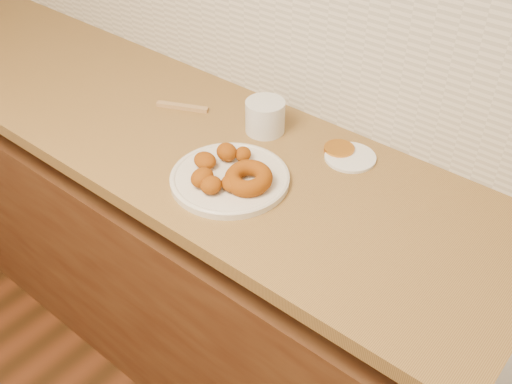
% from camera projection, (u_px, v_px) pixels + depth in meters
% --- Properties ---
extents(base_cabinet, '(3.60, 0.60, 0.77)m').
position_uv_depth(base_cabinet, '(315.00, 336.00, 1.74)').
color(base_cabinet, '#58351A').
rests_on(base_cabinet, floor).
extents(butcher_block, '(2.30, 0.62, 0.04)m').
position_uv_depth(butcher_block, '(144.00, 116.00, 1.75)').
color(butcher_block, olive).
rests_on(butcher_block, base_cabinet).
extents(backsplash, '(3.60, 0.02, 0.60)m').
position_uv_depth(backsplash, '(410.00, 40.00, 1.41)').
color(backsplash, beige).
rests_on(backsplash, wall_back).
extents(donut_plate, '(0.29, 0.29, 0.02)m').
position_uv_depth(donut_plate, '(230.00, 179.00, 1.47)').
color(donut_plate, beige).
rests_on(donut_plate, butcher_block).
extents(ring_donut, '(0.14, 0.14, 0.05)m').
position_uv_depth(ring_donut, '(248.00, 178.00, 1.42)').
color(ring_donut, '#81380C').
rests_on(ring_donut, donut_plate).
extents(fried_dough_chunks, '(0.19, 0.21, 0.05)m').
position_uv_depth(fried_dough_chunks, '(218.00, 169.00, 1.45)').
color(fried_dough_chunks, '#81380C').
rests_on(fried_dough_chunks, donut_plate).
extents(plastic_tub, '(0.13, 0.13, 0.09)m').
position_uv_depth(plastic_tub, '(265.00, 117.00, 1.63)').
color(plastic_tub, silver).
rests_on(plastic_tub, butcher_block).
extents(tub_lid, '(0.18, 0.18, 0.01)m').
position_uv_depth(tub_lid, '(350.00, 157.00, 1.55)').
color(tub_lid, white).
rests_on(tub_lid, butcher_block).
extents(brass_jar_lid, '(0.08, 0.08, 0.01)m').
position_uv_depth(brass_jar_lid, '(339.00, 149.00, 1.57)').
color(brass_jar_lid, '#BC7123').
rests_on(brass_jar_lid, butcher_block).
extents(wooden_utensil, '(0.15, 0.08, 0.01)m').
position_uv_depth(wooden_utensil, '(182.00, 107.00, 1.74)').
color(wooden_utensil, '#A77E4D').
rests_on(wooden_utensil, butcher_block).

